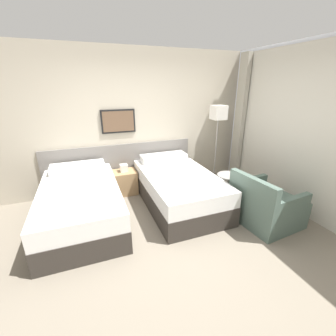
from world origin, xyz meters
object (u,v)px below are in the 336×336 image
(bed_near_door, at_px, (81,204))
(side_table, at_px, (228,185))
(bed_near_window, at_px, (178,188))
(floor_lamp, at_px, (218,118))
(nightstand, at_px, (125,182))
(armchair, at_px, (265,207))

(bed_near_door, height_order, side_table, bed_near_door)
(bed_near_door, relative_size, bed_near_window, 1.00)
(bed_near_window, height_order, floor_lamp, floor_lamp)
(nightstand, relative_size, floor_lamp, 0.36)
(armchair, bearing_deg, bed_near_door, 63.49)
(bed_near_door, height_order, nightstand, bed_near_door)
(armchair, bearing_deg, bed_near_window, 39.69)
(nightstand, bearing_deg, floor_lamp, -5.50)
(floor_lamp, bearing_deg, bed_near_door, -168.30)
(nightstand, bearing_deg, bed_near_window, -42.65)
(bed_near_window, bearing_deg, bed_near_door, 180.00)
(bed_near_window, xyz_separation_m, floor_lamp, (1.11, 0.57, 1.11))
(side_table, bearing_deg, nightstand, 144.17)
(side_table, bearing_deg, bed_near_window, 152.85)
(floor_lamp, bearing_deg, bed_near_window, -152.84)
(nightstand, xyz_separation_m, side_table, (1.59, -1.15, 0.17))
(side_table, height_order, armchair, armchair)
(nightstand, distance_m, armchair, 2.57)
(bed_near_window, xyz_separation_m, armchair, (1.03, -1.03, -0.04))
(nightstand, bearing_deg, bed_near_door, -137.35)
(bed_near_window, bearing_deg, nightstand, 137.35)
(floor_lamp, bearing_deg, nightstand, 174.50)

